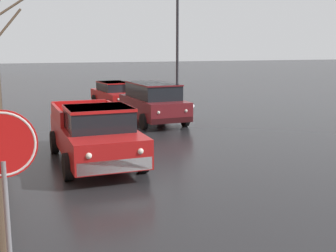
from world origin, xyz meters
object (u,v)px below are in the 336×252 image
at_px(stop_sign_at_corner, 3,165).
at_px(sedan_red_parked_kerbside_mid, 115,94).
at_px(pickup_truck_red_approaching_near_lane, 95,134).
at_px(street_lamp_post, 177,44).
at_px(suv_maroon_parked_kerbside_close, 153,101).

bearing_deg(stop_sign_at_corner, sedan_red_parked_kerbside_mid, 71.89).
xyz_separation_m(pickup_truck_red_approaching_near_lane, sedan_red_parked_kerbside_mid, (3.74, 11.93, -0.13)).
relative_size(stop_sign_at_corner, street_lamp_post, 0.42).
xyz_separation_m(stop_sign_at_corner, street_lamp_post, (9.16, 16.70, 1.50)).
bearing_deg(sedan_red_parked_kerbside_mid, stop_sign_at_corner, -108.11).
height_order(pickup_truck_red_approaching_near_lane, stop_sign_at_corner, stop_sign_at_corner).
relative_size(sedan_red_parked_kerbside_mid, street_lamp_post, 0.70).
relative_size(pickup_truck_red_approaching_near_lane, sedan_red_parked_kerbside_mid, 1.17).
xyz_separation_m(pickup_truck_red_approaching_near_lane, stop_sign_at_corner, (-2.55, -7.30, 1.20)).
relative_size(pickup_truck_red_approaching_near_lane, stop_sign_at_corner, 1.96).
xyz_separation_m(sedan_red_parked_kerbside_mid, stop_sign_at_corner, (-6.29, -19.23, 1.33)).
distance_m(sedan_red_parked_kerbside_mid, stop_sign_at_corner, 20.28).
distance_m(suv_maroon_parked_kerbside_close, stop_sign_at_corner, 14.71).
xyz_separation_m(sedan_red_parked_kerbside_mid, street_lamp_post, (2.87, -2.53, 2.83)).
relative_size(suv_maroon_parked_kerbside_close, sedan_red_parked_kerbside_mid, 1.01).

